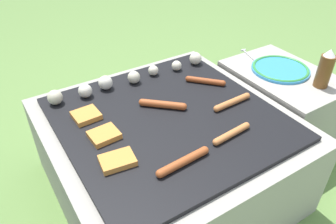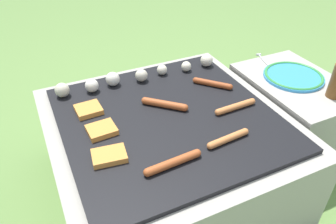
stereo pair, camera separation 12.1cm
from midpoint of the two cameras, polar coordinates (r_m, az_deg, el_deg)
ground_plane at (r=1.48m, az=2.40°, el=-12.78°), size 14.00×14.00×0.00m
grill at (r=1.34m, az=2.59°, el=-7.46°), size 0.87×0.87×0.38m
side_ledge at (r=1.67m, az=22.26°, el=-0.66°), size 0.36×0.52×0.38m
sausage_front_left at (r=1.42m, az=10.20°, el=4.83°), size 0.13×0.14×0.02m
sausage_front_right at (r=1.26m, az=2.13°, el=1.29°), size 0.15×0.14×0.03m
sausage_back_right at (r=1.13m, az=13.48°, el=-4.63°), size 0.17×0.04×0.02m
sausage_front_center at (r=1.29m, az=14.32°, el=0.82°), size 0.18×0.03×0.02m
sausage_mid_right at (r=1.02m, az=4.33°, el=-8.90°), size 0.20×0.04×0.03m
bread_slice_center at (r=1.15m, az=-8.57°, el=-3.21°), size 0.10×0.09×0.02m
bread_slice_right at (r=1.05m, az=-6.96°, el=-7.71°), size 0.12×0.09×0.02m
bread_slice_left at (r=1.26m, az=-11.04°, el=0.33°), size 0.10×0.09×0.02m
mushroom_row at (r=1.42m, az=-3.59°, el=6.22°), size 0.72×0.08×0.06m
plate_colorful at (r=1.58m, az=23.11°, el=5.73°), size 0.26×0.26×0.02m
fork_utensil at (r=1.67m, az=18.67°, el=8.13°), size 0.07×0.20×0.01m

